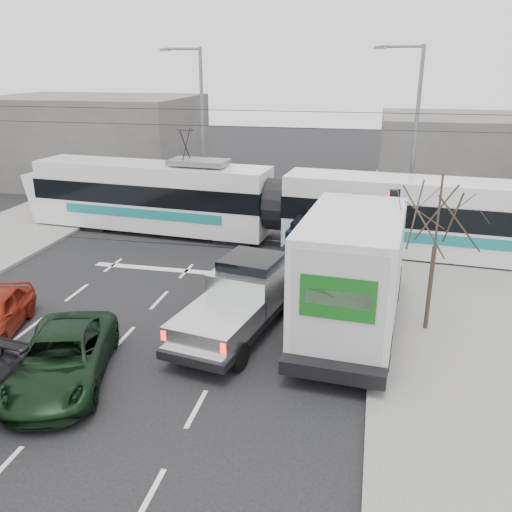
% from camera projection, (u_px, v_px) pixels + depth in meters
% --- Properties ---
extents(ground, '(120.00, 120.00, 0.00)m').
position_uv_depth(ground, '(174.00, 344.00, 16.66)').
color(ground, black).
rests_on(ground, ground).
extents(sidewalk_right, '(6.00, 60.00, 0.15)m').
position_uv_depth(sidewalk_right, '(485.00, 376.00, 14.83)').
color(sidewalk_right, gray).
rests_on(sidewalk_right, ground).
extents(rails, '(60.00, 1.60, 0.03)m').
position_uv_depth(rails, '(248.00, 244.00, 25.85)').
color(rails, '#33302D').
rests_on(rails, ground).
extents(building_left, '(14.00, 10.00, 6.00)m').
position_uv_depth(building_left, '(95.00, 140.00, 38.70)').
color(building_left, slate).
rests_on(building_left, ground).
extents(building_right, '(12.00, 10.00, 5.00)m').
position_uv_depth(building_right, '(474.00, 155.00, 35.50)').
color(building_right, slate).
rests_on(building_right, ground).
extents(bare_tree, '(2.40, 2.40, 5.00)m').
position_uv_depth(bare_tree, '(438.00, 218.00, 16.16)').
color(bare_tree, '#47382B').
rests_on(bare_tree, ground).
extents(traffic_signal, '(0.44, 0.44, 3.60)m').
position_uv_depth(traffic_signal, '(393.00, 215.00, 20.42)').
color(traffic_signal, black).
rests_on(traffic_signal, ground).
extents(street_lamp_near, '(2.38, 0.25, 9.00)m').
position_uv_depth(street_lamp_near, '(412.00, 130.00, 26.36)').
color(street_lamp_near, slate).
rests_on(street_lamp_near, ground).
extents(street_lamp_far, '(2.38, 0.25, 9.00)m').
position_uv_depth(street_lamp_far, '(199.00, 120.00, 30.50)').
color(street_lamp_far, slate).
rests_on(street_lamp_far, ground).
extents(catenary, '(60.00, 0.20, 7.00)m').
position_uv_depth(catenary, '(247.00, 163.00, 24.55)').
color(catenary, black).
rests_on(catenary, ground).
extents(tram, '(25.42, 4.84, 5.16)m').
position_uv_depth(tram, '(276.00, 205.00, 25.51)').
color(tram, white).
rests_on(tram, ground).
extents(silver_pickup, '(3.19, 6.37, 2.21)m').
position_uv_depth(silver_pickup, '(242.00, 297.00, 17.31)').
color(silver_pickup, black).
rests_on(silver_pickup, ground).
extents(box_truck, '(3.39, 8.24, 4.02)m').
position_uv_depth(box_truck, '(354.00, 273.00, 16.86)').
color(box_truck, black).
rests_on(box_truck, ground).
extents(navy_pickup, '(2.18, 4.80, 1.96)m').
position_uv_depth(navy_pickup, '(307.00, 247.00, 22.42)').
color(navy_pickup, black).
rests_on(navy_pickup, ground).
extents(green_car, '(3.63, 5.44, 1.39)m').
position_uv_depth(green_car, '(62.00, 358.00, 14.51)').
color(green_car, black).
rests_on(green_car, ground).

